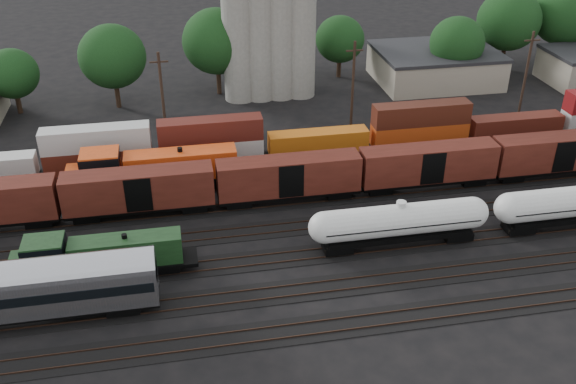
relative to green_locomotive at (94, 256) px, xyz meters
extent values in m
plane|color=black|center=(18.74, 5.00, -2.44)|extent=(600.00, 600.00, 0.00)
cube|color=black|center=(18.74, -10.00, -2.40)|extent=(180.00, 3.20, 0.08)
cube|color=#382319|center=(18.74, -10.72, -2.32)|extent=(180.00, 0.08, 0.16)
cube|color=#382319|center=(18.74, -9.28, -2.32)|extent=(180.00, 0.08, 0.16)
cube|color=black|center=(18.74, -5.00, -2.40)|extent=(180.00, 3.20, 0.08)
cube|color=#382319|center=(18.74, -5.72, -2.32)|extent=(180.00, 0.08, 0.16)
cube|color=#382319|center=(18.74, -4.28, -2.32)|extent=(180.00, 0.08, 0.16)
cube|color=black|center=(18.74, 0.00, -2.40)|extent=(180.00, 3.20, 0.08)
cube|color=#382319|center=(18.74, -0.72, -2.32)|extent=(180.00, 0.08, 0.16)
cube|color=#382319|center=(18.74, 0.72, -2.32)|extent=(180.00, 0.08, 0.16)
cube|color=black|center=(18.74, 5.00, -2.40)|extent=(180.00, 3.20, 0.08)
cube|color=#382319|center=(18.74, 4.28, -2.32)|extent=(180.00, 0.08, 0.16)
cube|color=#382319|center=(18.74, 5.72, -2.32)|extent=(180.00, 0.08, 0.16)
cube|color=black|center=(18.74, 10.00, -2.40)|extent=(180.00, 3.20, 0.08)
cube|color=#382319|center=(18.74, 9.28, -2.32)|extent=(180.00, 0.08, 0.16)
cube|color=#382319|center=(18.74, 10.72, -2.32)|extent=(180.00, 0.08, 0.16)
cube|color=black|center=(18.74, 15.00, -2.40)|extent=(180.00, 3.20, 0.08)
cube|color=#382319|center=(18.74, 14.28, -2.32)|extent=(180.00, 0.08, 0.16)
cube|color=#382319|center=(18.74, 15.72, -2.32)|extent=(180.00, 0.08, 0.16)
cube|color=black|center=(18.74, 20.00, -2.40)|extent=(180.00, 3.20, 0.08)
cube|color=#382319|center=(18.74, 19.28, -2.32)|extent=(180.00, 0.08, 0.16)
cube|color=#382319|center=(18.74, 20.72, -2.32)|extent=(180.00, 0.08, 0.16)
cube|color=black|center=(0.88, 0.00, -1.20)|extent=(16.05, 2.74, 0.38)
cube|color=black|center=(0.88, 0.00, -1.62)|extent=(4.72, 2.08, 0.76)
cube|color=#163416|center=(2.81, 0.00, 0.27)|extent=(9.63, 2.27, 2.55)
cube|color=#163416|center=(-3.93, 0.00, 0.55)|extent=(3.40, 2.74, 3.11)
cube|color=black|center=(-3.93, 0.00, 1.54)|extent=(3.49, 2.83, 0.85)
cube|color=#163416|center=(-6.18, 0.00, -0.16)|extent=(1.51, 2.27, 1.70)
cylinder|color=black|center=(2.81, 0.00, 1.68)|extent=(0.47, 0.47, 0.47)
cube|color=black|center=(-4.25, 0.00, -1.81)|extent=(2.45, 1.89, 0.66)
cube|color=black|center=(6.02, 0.00, -1.81)|extent=(2.45, 1.89, 0.66)
cylinder|color=white|center=(27.88, 0.00, 0.50)|extent=(14.54, 2.99, 2.99)
sphere|color=white|center=(20.61, 0.00, 0.50)|extent=(2.99, 2.99, 2.99)
sphere|color=white|center=(35.15, 0.00, 0.50)|extent=(2.99, 2.99, 2.99)
cylinder|color=white|center=(27.88, 0.00, 2.21)|extent=(0.93, 0.93, 0.52)
cube|color=black|center=(27.88, 0.00, 0.50)|extent=(14.87, 3.14, 0.08)
cube|color=black|center=(27.88, 0.00, -1.15)|extent=(14.04, 2.27, 0.52)
cube|color=black|center=(21.94, 0.00, -1.77)|extent=(2.68, 2.07, 0.72)
cube|color=black|center=(33.83, 0.00, -1.77)|extent=(2.68, 2.07, 0.72)
sphere|color=white|center=(39.00, 0.00, 0.54)|extent=(3.03, 3.03, 3.03)
cube|color=black|center=(46.36, 0.00, -1.14)|extent=(14.22, 2.30, 0.52)
cube|color=black|center=(40.34, 0.00, -1.76)|extent=(2.72, 2.09, 0.73)
cube|color=black|center=(-6.99, -5.00, -1.20)|extent=(24.94, 2.70, 0.42)
cube|color=black|center=(2.49, -5.00, -1.77)|extent=(2.70, 2.08, 0.73)
cube|color=black|center=(5.83, 15.00, -1.01)|extent=(19.97, 3.22, 0.44)
cube|color=black|center=(5.83, 15.00, -1.51)|extent=(5.55, 2.44, 0.89)
cube|color=#D94413|center=(8.23, 15.00, 0.71)|extent=(11.98, 2.66, 3.00)
cube|color=#D94413|center=(-0.16, 15.00, 1.04)|extent=(3.99, 3.22, 3.66)
cube|color=black|center=(-0.16, 15.00, 2.20)|extent=(4.11, 3.33, 1.00)
cube|color=#D94413|center=(-2.96, 15.00, 0.21)|extent=(1.78, 2.66, 2.00)
cylinder|color=black|center=(8.23, 15.00, 2.37)|extent=(0.55, 0.55, 0.55)
cube|color=black|center=(-0.56, 15.00, -1.74)|extent=(2.89, 2.22, 0.78)
cube|color=black|center=(12.22, 15.00, -1.74)|extent=(2.89, 2.22, 0.78)
cube|color=black|center=(3.79, 10.00, -1.24)|extent=(15.00, 2.60, 0.40)
cube|color=#4B1A12|center=(3.79, 10.00, 0.86)|extent=(15.00, 2.90, 3.80)
cube|color=black|center=(19.19, 10.00, -1.24)|extent=(15.00, 2.60, 0.40)
cube|color=#4B1A12|center=(19.19, 10.00, 0.86)|extent=(15.00, 2.90, 3.80)
cube|color=black|center=(34.59, 10.00, -1.24)|extent=(15.00, 2.60, 0.40)
cube|color=#4B1A12|center=(34.59, 10.00, 0.86)|extent=(15.00, 2.90, 3.80)
cube|color=black|center=(49.99, 10.00, -1.24)|extent=(15.00, 2.60, 0.40)
cube|color=#4B1A12|center=(49.99, 10.00, 0.86)|extent=(15.00, 2.90, 3.80)
cube|color=black|center=(18.74, 20.00, -1.94)|extent=(160.00, 2.60, 0.60)
cube|color=#561F14|center=(-0.91, 20.00, -0.34)|extent=(12.00, 2.40, 2.60)
cube|color=beige|center=(-0.91, 20.00, 2.26)|extent=(12.00, 2.40, 2.60)
cube|color=silver|center=(11.89, 20.00, -0.34)|extent=(12.00, 2.40, 2.60)
cube|color=#531A13|center=(11.89, 20.00, 2.26)|extent=(12.00, 2.40, 2.60)
cube|color=#C66214|center=(24.69, 20.00, -0.34)|extent=(12.00, 2.40, 2.60)
cube|color=#BA4113|center=(37.49, 20.00, -0.34)|extent=(12.00, 2.40, 2.60)
cube|color=#471B10|center=(37.49, 20.00, 2.26)|extent=(12.00, 2.40, 2.60)
cube|color=#521C13|center=(50.29, 20.00, -0.34)|extent=(12.00, 2.40, 2.60)
cylinder|color=gray|center=(17.74, 41.00, 6.56)|extent=(4.40, 4.40, 18.00)
cylinder|color=gray|center=(20.74, 41.00, 6.56)|extent=(4.40, 4.40, 18.00)
cylinder|color=gray|center=(23.74, 41.00, 6.56)|extent=(4.40, 4.40, 18.00)
cylinder|color=gray|center=(26.74, 41.00, 6.56)|extent=(4.40, 4.40, 18.00)
cube|color=#9E937F|center=(48.74, 43.00, -0.14)|extent=(18.00, 14.00, 4.60)
cube|color=#232326|center=(48.74, 43.00, 2.41)|extent=(18.36, 14.28, 0.50)
cylinder|color=black|center=(-13.32, 41.39, -1.12)|extent=(0.70, 0.70, 2.64)
ellipsoid|color=#163B15|center=(-13.32, 41.39, 3.31)|extent=(7.15, 7.15, 6.78)
cylinder|color=black|center=(0.23, 41.09, -0.73)|extent=(0.70, 0.70, 3.42)
ellipsoid|color=#163B15|center=(0.23, 41.09, 5.01)|extent=(9.28, 9.28, 8.79)
cylinder|color=black|center=(14.91, 43.76, -0.59)|extent=(0.70, 0.70, 3.68)
ellipsoid|color=#163B15|center=(14.91, 43.76, 5.58)|extent=(9.99, 9.99, 9.46)
cylinder|color=black|center=(23.49, 48.41, -1.21)|extent=(0.70, 0.70, 2.46)
ellipsoid|color=#163B15|center=(23.49, 48.41, 2.92)|extent=(6.68, 6.68, 6.32)
cylinder|color=black|center=(34.47, 47.70, -1.02)|extent=(0.70, 0.70, 2.82)
ellipsoid|color=#163B15|center=(34.47, 47.70, 3.72)|extent=(7.66, 7.66, 7.26)
cylinder|color=black|center=(50.97, 40.98, -0.91)|extent=(0.70, 0.70, 3.04)
ellipsoid|color=#163B15|center=(50.97, 40.98, 4.19)|extent=(8.26, 8.26, 7.82)
cylinder|color=black|center=(61.97, 46.40, -0.57)|extent=(0.70, 0.70, 3.73)
ellipsoid|color=#163B15|center=(61.97, 46.40, 5.69)|extent=(10.12, 10.12, 9.59)
cylinder|color=black|center=(72.00, 46.60, -0.41)|extent=(0.70, 0.70, 4.05)
ellipsoid|color=#163B15|center=(72.00, 46.60, 6.40)|extent=(11.00, 11.00, 10.42)
cylinder|color=black|center=(6.74, 27.00, 3.56)|extent=(0.36, 0.36, 12.00)
cube|color=black|center=(6.74, 27.00, 8.36)|extent=(2.20, 0.18, 0.18)
cylinder|color=black|center=(30.74, 27.00, 3.56)|extent=(0.36, 0.36, 12.00)
cube|color=black|center=(30.74, 27.00, 8.36)|extent=(2.20, 0.18, 0.18)
cylinder|color=black|center=(54.74, 27.00, 3.56)|extent=(0.36, 0.36, 12.00)
cube|color=black|center=(54.74, 27.00, 8.36)|extent=(2.20, 0.18, 0.18)
camera|label=1|loc=(8.19, -48.07, 32.38)|focal=40.00mm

